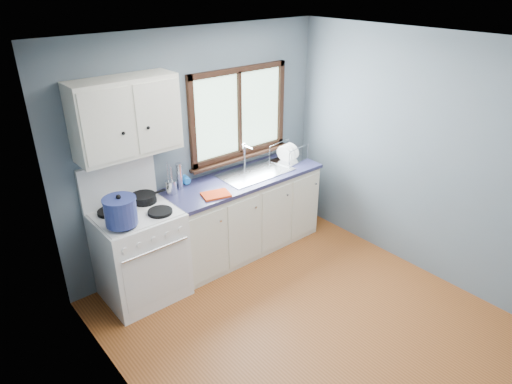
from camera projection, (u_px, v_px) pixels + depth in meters
floor at (314, 329)px, 4.21m from camera, size 3.20×3.60×0.02m
ceiling at (335, 46)px, 3.10m from camera, size 3.20×3.60×0.02m
wall_back at (198, 148)px, 4.90m from camera, size 3.20×0.02×2.50m
wall_left at (140, 290)px, 2.73m from camera, size 0.02×3.60×2.50m
wall_right at (432, 161)px, 4.58m from camera, size 0.02×3.60×2.50m
gas_range at (140, 252)px, 4.45m from camera, size 0.76×0.69×1.36m
base_cabinets at (243, 217)px, 5.26m from camera, size 1.85×0.60×0.88m
countertop at (243, 179)px, 5.04m from camera, size 1.89×0.64×0.04m
sink at (255, 178)px, 5.16m from camera, size 0.84×0.46×0.44m
window at (239, 119)px, 5.09m from camera, size 1.36×0.10×1.03m
upper_cabinets at (126, 117)px, 4.05m from camera, size 0.95×0.35×0.70m
skillet at (144, 197)px, 4.45m from camera, size 0.37×0.25×0.05m
stockpot at (120, 211)px, 3.96m from camera, size 0.36×0.36×0.29m
utensil_crock at (171, 187)px, 4.63m from camera, size 0.15×0.15×0.35m
thermos at (179, 176)px, 4.71m from camera, size 0.09×0.09×0.28m
soap_bottle at (187, 176)px, 4.78m from camera, size 0.10×0.10×0.23m
dish_towel at (216, 195)px, 4.61m from camera, size 0.32×0.26×0.02m
dish_rack at (288, 156)px, 5.44m from camera, size 0.45×0.38×0.21m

